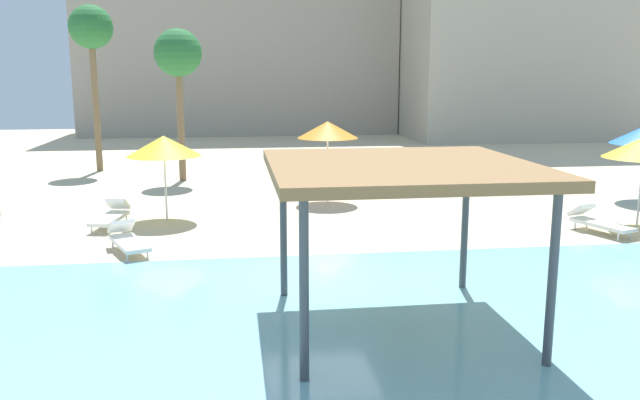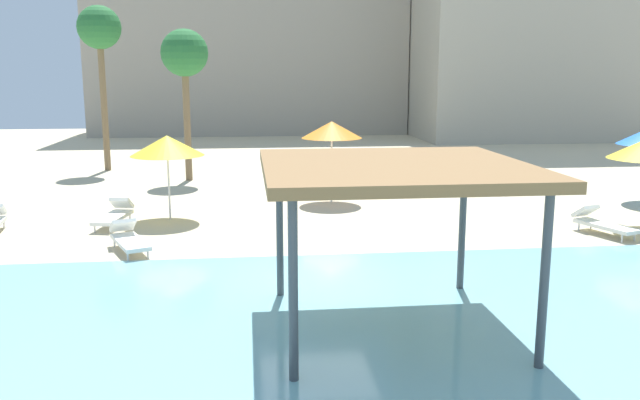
{
  "view_description": "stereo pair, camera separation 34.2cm",
  "coord_description": "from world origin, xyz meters",
  "px_view_note": "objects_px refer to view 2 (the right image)",
  "views": [
    {
      "loc": [
        -1.81,
        -13.64,
        4.4
      ],
      "look_at": [
        0.29,
        2.0,
        1.3
      ],
      "focal_mm": 36.56,
      "sensor_mm": 36.0,
      "label": 1
    },
    {
      "loc": [
        -1.47,
        -13.69,
        4.4
      ],
      "look_at": [
        0.29,
        2.0,
        1.3
      ],
      "focal_mm": 36.56,
      "sensor_mm": 36.0,
      "label": 2
    }
  ],
  "objects_px": {
    "beach_umbrella_yellow_2": "(167,146)",
    "lounge_chair_0": "(115,214)",
    "palm_tree_1": "(99,32)",
    "lounge_chair_2": "(129,238)",
    "beach_umbrella_orange_3": "(332,130)",
    "lounge_chair_3": "(601,222)",
    "palm_tree_0": "(185,56)",
    "shade_pavilion": "(395,173)"
  },
  "relations": [
    {
      "from": "lounge_chair_3",
      "to": "beach_umbrella_yellow_2",
      "type": "bearing_deg",
      "value": -124.64
    },
    {
      "from": "lounge_chair_3",
      "to": "palm_tree_1",
      "type": "bearing_deg",
      "value": -150.42
    },
    {
      "from": "lounge_chair_0",
      "to": "lounge_chair_3",
      "type": "bearing_deg",
      "value": 89.93
    },
    {
      "from": "lounge_chair_2",
      "to": "beach_umbrella_orange_3",
      "type": "bearing_deg",
      "value": 111.6
    },
    {
      "from": "beach_umbrella_orange_3",
      "to": "lounge_chair_3",
      "type": "xyz_separation_m",
      "value": [
        6.81,
        -5.47,
        -2.15
      ]
    },
    {
      "from": "beach_umbrella_yellow_2",
      "to": "palm_tree_0",
      "type": "xyz_separation_m",
      "value": [
        -0.04,
        7.39,
        2.78
      ]
    },
    {
      "from": "lounge_chair_3",
      "to": "palm_tree_1",
      "type": "distance_m",
      "value": 21.98
    },
    {
      "from": "beach_umbrella_yellow_2",
      "to": "lounge_chair_0",
      "type": "xyz_separation_m",
      "value": [
        -1.51,
        -0.64,
        -1.92
      ]
    },
    {
      "from": "beach_umbrella_yellow_2",
      "to": "lounge_chair_0",
      "type": "bearing_deg",
      "value": -156.98
    },
    {
      "from": "shade_pavilion",
      "to": "lounge_chair_3",
      "type": "distance_m",
      "value": 9.69
    },
    {
      "from": "beach_umbrella_orange_3",
      "to": "lounge_chair_3",
      "type": "height_order",
      "value": "beach_umbrella_orange_3"
    },
    {
      "from": "lounge_chair_3",
      "to": "palm_tree_0",
      "type": "height_order",
      "value": "palm_tree_0"
    },
    {
      "from": "beach_umbrella_yellow_2",
      "to": "palm_tree_1",
      "type": "bearing_deg",
      "value": 110.51
    },
    {
      "from": "shade_pavilion",
      "to": "palm_tree_0",
      "type": "bearing_deg",
      "value": 106.33
    },
    {
      "from": "palm_tree_1",
      "to": "palm_tree_0",
      "type": "bearing_deg",
      "value": -39.48
    },
    {
      "from": "palm_tree_0",
      "to": "shade_pavilion",
      "type": "bearing_deg",
      "value": -73.67
    },
    {
      "from": "beach_umbrella_orange_3",
      "to": "lounge_chair_2",
      "type": "distance_m",
      "value": 8.52
    },
    {
      "from": "lounge_chair_0",
      "to": "palm_tree_1",
      "type": "relative_size",
      "value": 0.27
    },
    {
      "from": "lounge_chair_0",
      "to": "palm_tree_1",
      "type": "distance_m",
      "value": 12.91
    },
    {
      "from": "shade_pavilion",
      "to": "beach_umbrella_orange_3",
      "type": "height_order",
      "value": "shade_pavilion"
    },
    {
      "from": "shade_pavilion",
      "to": "beach_umbrella_yellow_2",
      "type": "xyz_separation_m",
      "value": [
        -4.82,
        9.22,
        -0.49
      ]
    },
    {
      "from": "lounge_chair_0",
      "to": "palm_tree_1",
      "type": "bearing_deg",
      "value": -156.87
    },
    {
      "from": "lounge_chair_0",
      "to": "beach_umbrella_orange_3",
      "type": "bearing_deg",
      "value": 123.72
    },
    {
      "from": "lounge_chair_2",
      "to": "palm_tree_0",
      "type": "bearing_deg",
      "value": 154.0
    },
    {
      "from": "beach_umbrella_yellow_2",
      "to": "lounge_chair_2",
      "type": "bearing_deg",
      "value": -99.84
    },
    {
      "from": "lounge_chair_0",
      "to": "lounge_chair_2",
      "type": "height_order",
      "value": "same"
    },
    {
      "from": "beach_umbrella_yellow_2",
      "to": "lounge_chair_3",
      "type": "height_order",
      "value": "beach_umbrella_yellow_2"
    },
    {
      "from": "shade_pavilion",
      "to": "beach_umbrella_orange_3",
      "type": "bearing_deg",
      "value": 87.86
    },
    {
      "from": "beach_umbrella_yellow_2",
      "to": "palm_tree_1",
      "type": "relative_size",
      "value": 0.35
    },
    {
      "from": "lounge_chair_0",
      "to": "palm_tree_0",
      "type": "height_order",
      "value": "palm_tree_0"
    },
    {
      "from": "lounge_chair_3",
      "to": "palm_tree_1",
      "type": "xyz_separation_m",
      "value": [
        -16.04,
        13.87,
        5.8
      ]
    },
    {
      "from": "beach_umbrella_orange_3",
      "to": "lounge_chair_2",
      "type": "relative_size",
      "value": 1.4
    },
    {
      "from": "lounge_chair_3",
      "to": "lounge_chair_2",
      "type": "bearing_deg",
      "value": -108.12
    },
    {
      "from": "palm_tree_0",
      "to": "palm_tree_1",
      "type": "xyz_separation_m",
      "value": [
        -3.93,
        3.24,
        1.1
      ]
    },
    {
      "from": "beach_umbrella_orange_3",
      "to": "lounge_chair_2",
      "type": "xyz_separation_m",
      "value": [
        -5.87,
        -5.79,
        -2.15
      ]
    },
    {
      "from": "lounge_chair_2",
      "to": "beach_umbrella_yellow_2",
      "type": "bearing_deg",
      "value": 147.17
    },
    {
      "from": "shade_pavilion",
      "to": "lounge_chair_2",
      "type": "relative_size",
      "value": 2.22
    },
    {
      "from": "beach_umbrella_yellow_2",
      "to": "palm_tree_0",
      "type": "bearing_deg",
      "value": 90.33
    },
    {
      "from": "beach_umbrella_orange_3",
      "to": "palm_tree_0",
      "type": "relative_size",
      "value": 0.45
    },
    {
      "from": "shade_pavilion",
      "to": "lounge_chair_2",
      "type": "distance_m",
      "value": 8.21
    },
    {
      "from": "beach_umbrella_yellow_2",
      "to": "lounge_chair_0",
      "type": "height_order",
      "value": "beach_umbrella_yellow_2"
    },
    {
      "from": "beach_umbrella_orange_3",
      "to": "lounge_chair_2",
      "type": "height_order",
      "value": "beach_umbrella_orange_3"
    }
  ]
}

